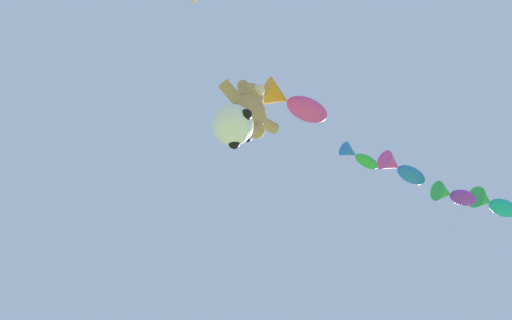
% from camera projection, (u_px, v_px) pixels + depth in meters
% --- Properties ---
extents(teddy_bear_kite, '(2.10, 0.93, 2.13)m').
position_uv_depth(teddy_bear_kite, '(250.00, 108.00, 10.76)').
color(teddy_bear_kite, tan).
extents(soccer_ball_kite, '(1.10, 1.10, 1.01)m').
position_uv_depth(soccer_ball_kite, '(233.00, 125.00, 9.46)').
color(soccer_ball_kite, white).
extents(fish_kite_magenta, '(2.47, 1.60, 0.99)m').
position_uv_depth(fish_kite_magenta, '(292.00, 103.00, 13.07)').
color(fish_kite_magenta, '#E53F9E').
extents(fish_kite_emerald, '(1.53, 0.77, 0.50)m').
position_uv_depth(fish_kite_emerald, '(358.00, 157.00, 13.17)').
color(fish_kite_emerald, green).
extents(fish_kite_cobalt, '(2.04, 1.09, 0.73)m').
position_uv_depth(fish_kite_cobalt, '(401.00, 169.00, 14.27)').
color(fish_kite_cobalt, blue).
extents(fish_kite_violet, '(1.73, 1.33, 0.74)m').
position_uv_depth(fish_kite_violet, '(453.00, 195.00, 14.33)').
color(fish_kite_violet, purple).
extents(fish_kite_teal, '(2.15, 1.42, 0.84)m').
position_uv_depth(fish_kite_teal, '(493.00, 204.00, 15.11)').
color(fish_kite_teal, '#19ADB2').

